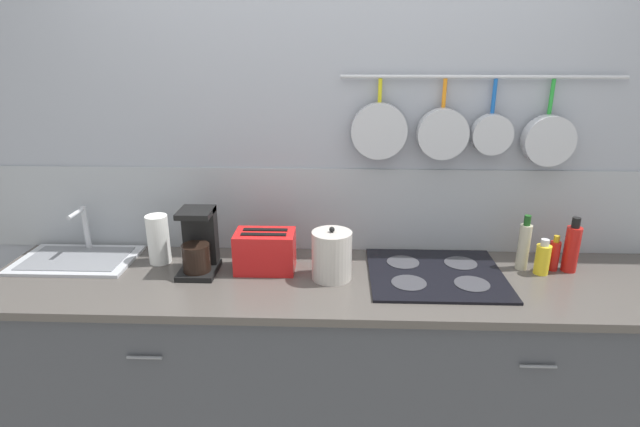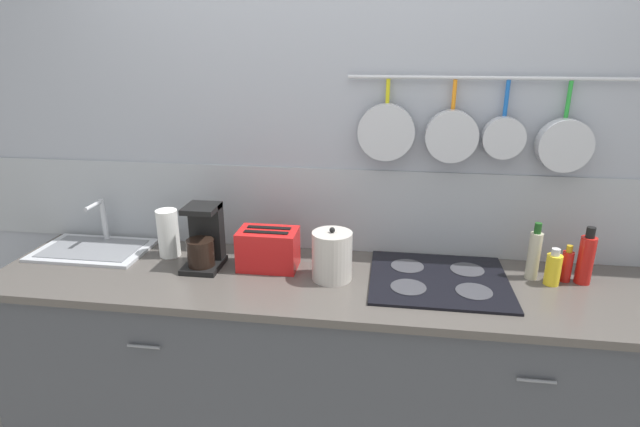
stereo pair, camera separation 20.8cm
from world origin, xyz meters
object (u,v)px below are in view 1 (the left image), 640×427
at_px(toaster, 265,251).
at_px(bottle_hot_sauce, 543,259).
at_px(paper_towel_roll, 158,239).
at_px(bottle_sesame_oil, 572,248).
at_px(bottle_dish_soap, 524,246).
at_px(bottle_cooking_wine, 554,255).
at_px(kettle, 332,255).
at_px(coffee_maker, 199,245).

relative_size(toaster, bottle_hot_sauce, 1.72).
bearing_deg(paper_towel_roll, bottle_sesame_oil, -0.75).
distance_m(toaster, bottle_hot_sauce, 1.24).
height_order(toaster, bottle_dish_soap, bottle_dish_soap).
distance_m(toaster, bottle_cooking_wine, 1.31).
distance_m(kettle, bottle_cooking_wine, 1.01).
distance_m(toaster, bottle_dish_soap, 1.17).
relative_size(toaster, bottle_cooking_wine, 1.71).
distance_m(paper_towel_roll, bottle_cooking_wine, 1.82).
height_order(bottle_dish_soap, bottle_hot_sauce, bottle_dish_soap).
relative_size(bottle_dish_soap, bottle_sesame_oil, 1.01).
bearing_deg(kettle, paper_towel_roll, 170.37).
relative_size(toaster, kettle, 1.18).
bearing_deg(bottle_hot_sauce, paper_towel_roll, 178.09).
bearing_deg(bottle_hot_sauce, toaster, -179.63).
relative_size(paper_towel_roll, bottle_cooking_wine, 1.40).
xyz_separation_m(bottle_dish_soap, bottle_cooking_wine, (0.14, -0.01, -0.04)).
xyz_separation_m(toaster, bottle_sesame_oil, (1.37, 0.04, 0.02)).
xyz_separation_m(bottle_hot_sauce, bottle_cooking_wine, (0.07, 0.04, 0.00)).
bearing_deg(bottle_sesame_oil, bottle_hot_sauce, -166.08).
relative_size(bottle_dish_soap, bottle_hot_sauce, 1.57).
bearing_deg(paper_towel_roll, bottle_hot_sauce, -1.91).
xyz_separation_m(coffee_maker, kettle, (0.60, -0.05, -0.01)).
xyz_separation_m(paper_towel_roll, coffee_maker, (0.21, -0.08, 0.01)).
height_order(paper_towel_roll, bottle_sesame_oil, bottle_sesame_oil).
bearing_deg(toaster, paper_towel_roll, 172.57).
bearing_deg(toaster, coffee_maker, -176.87).
bearing_deg(kettle, coffee_maker, 174.73).
height_order(toaster, bottle_hot_sauce, toaster).
relative_size(coffee_maker, bottle_hot_sauce, 1.78).
xyz_separation_m(coffee_maker, bottle_sesame_oil, (1.67, 0.06, -0.01)).
distance_m(bottle_dish_soap, bottle_hot_sauce, 0.10).
bearing_deg(bottle_sesame_oil, coffee_maker, -178.02).
bearing_deg(bottle_hot_sauce, bottle_sesame_oil, 13.92).
bearing_deg(bottle_dish_soap, toaster, -177.22).
height_order(paper_towel_roll, bottle_dish_soap, bottle_dish_soap).
height_order(bottle_hot_sauce, bottle_sesame_oil, bottle_sesame_oil).
height_order(paper_towel_roll, toaster, paper_towel_roll).
height_order(coffee_maker, bottle_cooking_wine, coffee_maker).
relative_size(kettle, bottle_hot_sauce, 1.46).
relative_size(coffee_maker, kettle, 1.22).
distance_m(bottle_cooking_wine, bottle_sesame_oil, 0.08).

